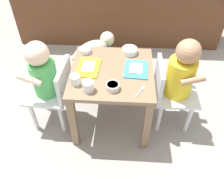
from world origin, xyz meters
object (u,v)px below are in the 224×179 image
Objects in this scene: seated_child_left at (45,76)px; water_cup_left at (75,80)px; food_tray_right at (136,69)px; spoon_by_left_tray at (141,91)px; food_tray_left at (89,67)px; veggie_bowl_far at (130,51)px; cereal_bowl_right_side at (85,50)px; dog at (93,51)px; veggie_bowl_near at (113,86)px; dining_table at (112,82)px; seated_child_right at (179,76)px; water_cup_right at (88,87)px.

seated_child_left reaches higher than water_cup_left.
spoon_by_left_tray is at bearing -82.39° from food_tray_right.
food_tray_right is (0.30, 0.00, 0.00)m from food_tray_left.
veggie_bowl_far reaches higher than cereal_bowl_right_side.
veggie_bowl_near is (0.21, -0.70, 0.25)m from dog.
dining_table is at bearing -8.02° from food_tray_left.
food_tray_right is 2.36× the size of veggie_bowl_near.
water_cup_left reaches higher than food_tray_right.
water_cup_left is at bearing -92.03° from cereal_bowl_right_side.
veggie_bowl_far reaches higher than food_tray_left.
seated_child_right reaches higher than food_tray_right.
veggie_bowl_far is at bearing 75.23° from veggie_bowl_near.
veggie_bowl_far is (0.53, 0.23, 0.06)m from seated_child_left.
veggie_bowl_far is at bearing 46.20° from water_cup_left.
veggie_bowl_near is at bearing -48.04° from food_tray_left.
cereal_bowl_right_side is (-0.30, -0.01, -0.00)m from veggie_bowl_far.
cereal_bowl_right_side is at bearing 135.72° from spoon_by_left_tray.
food_tray_left is 1.09× the size of food_tray_right.
water_cup_left is (0.21, -0.10, 0.06)m from seated_child_left.
dining_table is at bearing 31.94° from water_cup_left.
food_tray_right is at bearing 36.15° from water_cup_right.
seated_child_left reaches higher than water_cup_right.
veggie_bowl_near reaches higher than cereal_bowl_right_side.
cereal_bowl_right_side is at bearing 120.59° from veggie_bowl_near.
veggie_bowl_far is at bearing 103.27° from food_tray_right.
cereal_bowl_right_side is at bearing 104.85° from food_tray_left.
seated_child_right is 0.58m from water_cup_right.
veggie_bowl_far is (-0.31, 0.19, 0.05)m from seated_child_right.
seated_child_left is 0.34m from water_cup_right.
water_cup_right is at bearing -160.80° from seated_child_right.
dog is 5.18× the size of veggie_bowl_near.
seated_child_left is 8.44× the size of cereal_bowl_right_side.
food_tray_left is 0.20m from water_cup_right.
water_cup_right is at bearing -177.97° from spoon_by_left_tray.
food_tray_right is at bearing 97.61° from spoon_by_left_tray.
water_cup_right is at bearing -26.38° from seated_child_left.
water_cup_right is 0.84× the size of cereal_bowl_right_side.
food_tray_right is 0.18m from veggie_bowl_far.
water_cup_left is at bearing 148.31° from water_cup_right.
food_tray_left is at bearing 97.14° from water_cup_right.
water_cup_left is at bearing -90.87° from dog.
dog is at bearing 117.60° from spoon_by_left_tray.
water_cup_left is at bearing 174.02° from spoon_by_left_tray.
water_cup_right is at bearing -82.86° from food_tray_left.
water_cup_left is 0.92× the size of water_cup_right.
veggie_bowl_far is at bearing 61.56° from dining_table.
seated_child_left is at bearing 163.60° from veggie_bowl_near.
water_cup_right is at bearing -172.03° from veggie_bowl_near.
seated_child_right reaches higher than food_tray_left.
water_cup_left reaches higher than veggie_bowl_near.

